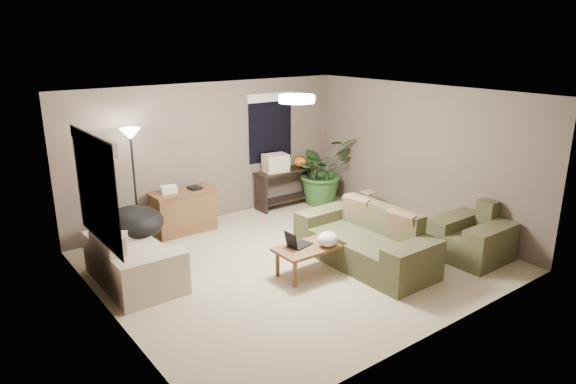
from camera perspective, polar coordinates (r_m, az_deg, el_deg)
room_shell at (r=7.41m, az=0.93°, el=1.12°), size 5.50×5.50×5.50m
main_sofa at (r=7.78m, az=8.63°, el=-5.72°), size 0.95×2.20×0.85m
throw_pillows at (r=7.83m, az=10.06°, el=-2.87°), size 0.31×1.38×0.47m
loveseat at (r=7.41m, az=-16.94°, el=-7.49°), size 0.90×1.60×0.85m
armchair at (r=8.34m, az=19.72°, el=-4.97°), size 0.95×1.00×0.85m
coffee_table at (r=7.33m, az=2.43°, el=-6.46°), size 1.00×0.55×0.42m
laptop at (r=7.26m, az=0.90°, el=-5.66°), size 0.38×0.30×0.24m
plastic_bag at (r=7.28m, az=4.42°, el=-5.24°), size 0.31×0.28×0.21m
desk at (r=9.02m, az=-11.47°, el=-2.09°), size 1.10×0.50×0.75m
desk_papers at (r=8.83m, az=-12.51°, el=0.30°), size 0.70×0.30×0.12m
console_table at (r=10.18m, az=-0.22°, el=0.81°), size 1.30×0.40×0.75m
pumpkin at (r=10.28m, az=1.34°, el=3.36°), size 0.28×0.28×0.20m
cardboard_box at (r=9.92m, az=-1.38°, el=3.25°), size 0.50×0.40×0.34m
papasan_chair at (r=8.18m, az=-16.71°, el=-3.86°), size 0.99×0.99×0.80m
floor_lamp at (r=8.37m, az=-16.99°, el=4.69°), size 0.32×0.32×1.91m
ceiling_fixture at (r=7.17m, az=0.98°, el=10.30°), size 0.50×0.50×0.10m
houseplant at (r=10.39m, az=3.76°, el=1.64°), size 1.23×1.36×1.06m
cat_scratching_post at (r=9.75m, az=8.90°, el=-1.52°), size 0.32×0.32×0.50m
window_left at (r=6.32m, az=-20.74°, el=2.22°), size 0.05×1.56×1.33m
window_back at (r=10.00m, az=-1.95°, el=8.42°), size 1.06×0.05×1.33m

